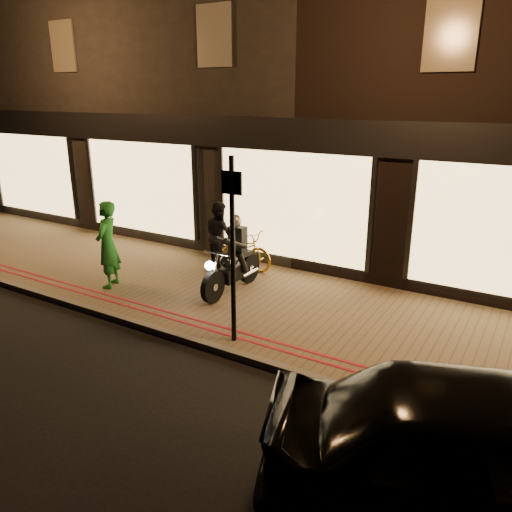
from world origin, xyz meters
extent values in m
plane|color=black|center=(0.00, 0.00, 0.00)|extent=(90.00, 90.00, 0.00)
cube|color=brown|center=(0.00, 2.00, 0.06)|extent=(50.00, 4.00, 0.12)
cube|color=#59544C|center=(0.00, 0.05, 0.06)|extent=(50.00, 0.14, 0.12)
cube|color=maroon|center=(0.00, 0.45, 0.12)|extent=(50.00, 0.06, 0.01)
cube|color=maroon|center=(0.00, 0.65, 0.12)|extent=(50.00, 0.06, 0.01)
cube|color=black|center=(-6.00, 9.00, 4.25)|extent=(12.00, 10.00, 8.50)
cube|color=black|center=(0.00, 3.95, 3.15)|extent=(48.00, 0.12, 0.70)
cube|color=#FFD47F|center=(-9.00, 3.94, 1.61)|extent=(3.60, 0.06, 2.38)
cube|color=#FFD47F|center=(-4.50, 3.94, 1.61)|extent=(3.60, 0.06, 2.38)
cube|color=#FFD47F|center=(0.00, 3.94, 1.61)|extent=(3.60, 0.06, 2.38)
cube|color=#3F331E|center=(-7.00, 3.95, 5.20)|extent=(0.90, 0.06, 1.30)
cube|color=#3F331E|center=(-2.00, 3.95, 5.20)|extent=(0.90, 0.06, 1.30)
cube|color=#3F331E|center=(3.00, 3.95, 5.00)|extent=(0.90, 0.06, 1.30)
cylinder|color=black|center=(-0.38, 1.46, 0.44)|extent=(0.13, 0.64, 0.64)
cylinder|color=black|center=(-0.37, 2.76, 0.44)|extent=(0.13, 0.64, 0.64)
cylinder|color=silver|center=(-0.38, 1.46, 0.44)|extent=(0.14, 0.14, 0.14)
cylinder|color=silver|center=(-0.37, 2.76, 0.44)|extent=(0.14, 0.14, 0.14)
cube|color=black|center=(-0.37, 2.16, 0.52)|extent=(0.27, 0.70, 0.30)
ellipsoid|color=black|center=(-0.38, 2.03, 0.82)|extent=(0.33, 0.51, 0.29)
cube|color=black|center=(-0.37, 2.46, 0.82)|extent=(0.23, 0.55, 0.09)
cylinder|color=silver|center=(-0.38, 1.61, 1.07)|extent=(0.60, 0.04, 0.03)
cylinder|color=silver|center=(-0.38, 1.51, 0.74)|extent=(0.05, 0.33, 0.71)
sphere|color=white|center=(-0.38, 1.37, 0.90)|extent=(0.17, 0.17, 0.17)
cylinder|color=silver|center=(-0.25, 2.61, 0.40)|extent=(0.08, 0.55, 0.07)
cube|color=black|center=(-0.37, 2.33, 1.17)|extent=(0.34, 0.22, 0.55)
sphere|color=#AFB3B6|center=(-0.37, 2.27, 1.58)|extent=(0.26, 0.26, 0.26)
cylinder|color=black|center=(-0.54, 2.01, 1.20)|extent=(0.17, 0.61, 0.34)
cylinder|color=black|center=(-0.22, 2.01, 1.20)|extent=(0.18, 0.61, 0.34)
cylinder|color=black|center=(-0.51, 2.29, 0.72)|extent=(0.19, 0.29, 0.46)
cylinder|color=black|center=(-0.23, 2.29, 0.72)|extent=(0.20, 0.29, 0.46)
cylinder|color=black|center=(0.83, 0.36, 1.62)|extent=(0.08, 0.08, 3.00)
cube|color=black|center=(0.83, 0.36, 2.72)|extent=(0.35, 0.03, 0.35)
imported|color=gold|center=(-1.06, 3.46, 0.58)|extent=(1.81, 0.77, 0.92)
imported|color=#207828|center=(-2.73, 1.05, 1.03)|extent=(0.66, 0.78, 1.81)
imported|color=black|center=(-1.48, 3.24, 0.90)|extent=(0.94, 0.88, 1.56)
imported|color=black|center=(4.98, -1.31, 0.78)|extent=(4.92, 3.31, 1.56)
camera|label=1|loc=(4.96, -5.76, 3.97)|focal=35.00mm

